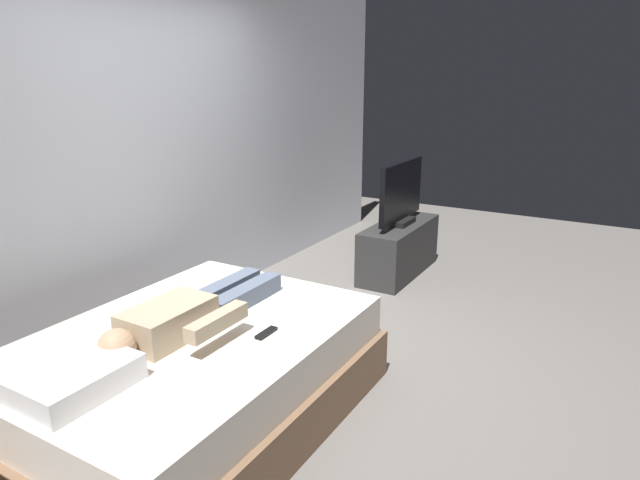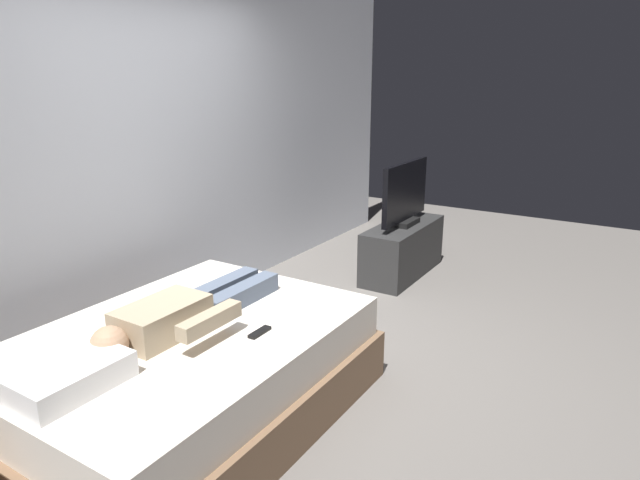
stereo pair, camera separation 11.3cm
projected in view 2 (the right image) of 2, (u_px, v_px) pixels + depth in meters
name	position (u px, v px, depth m)	size (l,w,h in m)	color
ground_plane	(324.00, 373.00, 3.58)	(10.00, 10.00, 0.00)	slate
back_wall	(179.00, 136.00, 4.30)	(6.40, 0.10, 2.80)	silver
bed	(186.00, 375.00, 3.05)	(2.00, 1.46, 0.54)	brown
pillow	(68.00, 376.00, 2.40)	(0.48, 0.34, 0.12)	white
person	(183.00, 313.00, 2.98)	(1.26, 0.46, 0.18)	tan
remote	(260.00, 332.00, 2.92)	(0.15, 0.04, 0.02)	black
tv_stand	(403.00, 250.00, 5.29)	(1.10, 0.40, 0.50)	#2D2D2D
tv	(405.00, 195.00, 5.14)	(0.88, 0.20, 0.59)	black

